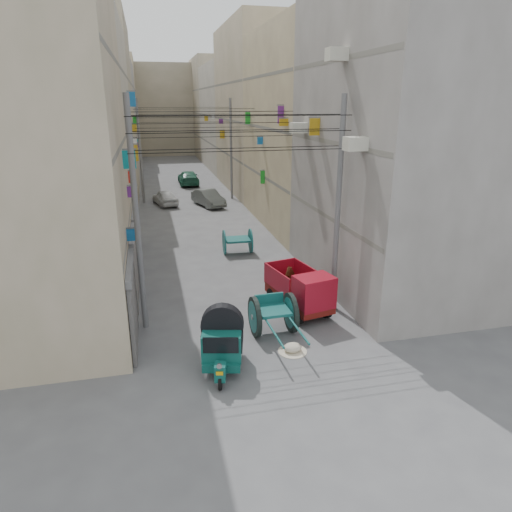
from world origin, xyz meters
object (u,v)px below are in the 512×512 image
object	(u,v)px
distant_car_grey	(208,198)
feed_sack	(293,347)
mini_truck	(303,293)
distant_car_white	(165,197)
auto_rickshaw	(223,340)
tonga_cart	(273,314)
horse	(296,293)
distant_car_green	(188,178)
second_cart	(237,241)

from	to	relation	value
distant_car_grey	feed_sack	bearing A→B (deg)	-108.36
mini_truck	distant_car_white	size ratio (longest dim) A/B	0.96
auto_rickshaw	distant_car_white	world-z (taller)	auto_rickshaw
tonga_cart	distant_car_grey	size ratio (longest dim) A/B	0.83
horse	tonga_cart	bearing A→B (deg)	33.74
distant_car_grey	distant_car_white	bearing A→B (deg)	142.87
auto_rickshaw	distant_car_grey	distance (m)	22.93
distant_car_green	auto_rickshaw	bearing A→B (deg)	86.78
distant_car_white	distant_car_grey	bearing A→B (deg)	147.64
second_cart	distant_car_grey	size ratio (longest dim) A/B	0.40
horse	auto_rickshaw	bearing A→B (deg)	29.99
second_cart	distant_car_white	world-z (taller)	second_cart
distant_car_green	second_cart	bearing A→B (deg)	91.73
feed_sack	distant_car_white	bearing A→B (deg)	97.28
feed_sack	distant_car_green	bearing A→B (deg)	90.69
mini_truck	tonga_cart	bearing A→B (deg)	-153.17
mini_truck	distant_car_grey	distance (m)	19.83
distant_car_white	distant_car_green	distance (m)	9.28
tonga_cart	feed_sack	size ratio (longest dim) A/B	5.37
horse	distant_car_white	size ratio (longest dim) A/B	0.55
tonga_cart	mini_truck	world-z (taller)	mini_truck
auto_rickshaw	mini_truck	distance (m)	4.66
distant_car_white	distant_car_green	bearing A→B (deg)	-119.38
auto_rickshaw	second_cart	size ratio (longest dim) A/B	1.51
distant_car_white	distant_car_green	xyz separation A→B (m)	(2.62, 8.90, 0.06)
horse	distant_car_green	world-z (taller)	horse
auto_rickshaw	second_cart	distance (m)	11.06
tonga_cart	distant_car_white	xyz separation A→B (m)	(-2.72, 22.19, -0.14)
auto_rickshaw	tonga_cart	xyz separation A→B (m)	(2.05, 1.74, -0.20)
feed_sack	distant_car_white	world-z (taller)	distant_car_white
auto_rickshaw	horse	bearing A→B (deg)	56.40
tonga_cart	feed_sack	distance (m)	1.52
mini_truck	horse	world-z (taller)	mini_truck
mini_truck	distant_car_white	distance (m)	21.37
feed_sack	distant_car_grey	bearing A→B (deg)	89.38
distant_car_grey	tonga_cart	bearing A→B (deg)	-109.20
feed_sack	horse	size ratio (longest dim) A/B	0.31
mini_truck	distant_car_green	size ratio (longest dim) A/B	0.74
tonga_cart	horse	world-z (taller)	horse
mini_truck	horse	distance (m)	0.27
second_cart	feed_sack	distance (m)	10.40
tonga_cart	distant_car_green	world-z (taller)	tonga_cart
tonga_cart	distant_car_green	distance (m)	31.09
auto_rickshaw	distant_car_green	size ratio (longest dim) A/B	0.51
mini_truck	distant_car_grey	bearing A→B (deg)	80.59
tonga_cart	distant_car_white	bearing A→B (deg)	95.14
tonga_cart	feed_sack	xyz separation A→B (m)	(0.29, -1.37, -0.59)
auto_rickshaw	tonga_cart	distance (m)	2.69
auto_rickshaw	distant_car_green	bearing A→B (deg)	100.01
mini_truck	distant_car_green	distance (m)	29.89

